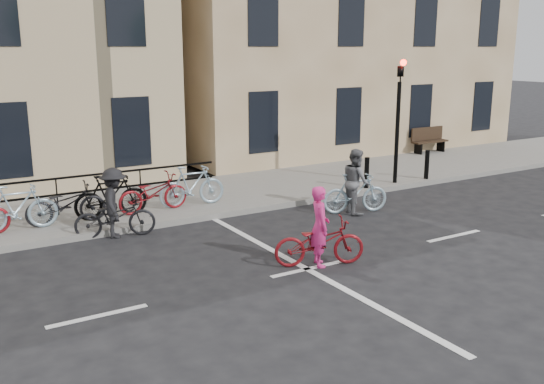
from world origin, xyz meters
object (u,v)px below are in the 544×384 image
bench (429,139)px  cyclist_grey (356,187)px  cyclist_pink (319,238)px  traffic_light (399,106)px  cyclist_dark (115,210)px

bench → cyclist_grey: cyclist_grey is taller
cyclist_pink → traffic_light: bearing=-33.0°
cyclist_pink → cyclist_grey: (3.02, 2.64, 0.12)m
traffic_light → cyclist_pink: traffic_light is taller
cyclist_grey → traffic_light: bearing=-42.9°
traffic_light → cyclist_dark: 8.90m
bench → cyclist_grey: size_ratio=0.90×
bench → cyclist_grey: 9.15m
traffic_light → bench: traffic_light is taller
cyclist_grey → cyclist_dark: size_ratio=0.96×
bench → cyclist_pink: (-10.67, -7.66, -0.13)m
traffic_light → bench: (4.80, 3.39, -1.78)m
traffic_light → cyclist_pink: bearing=-144.0°
bench → cyclist_pink: bearing=-144.3°
cyclist_pink → cyclist_dark: size_ratio=1.01×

